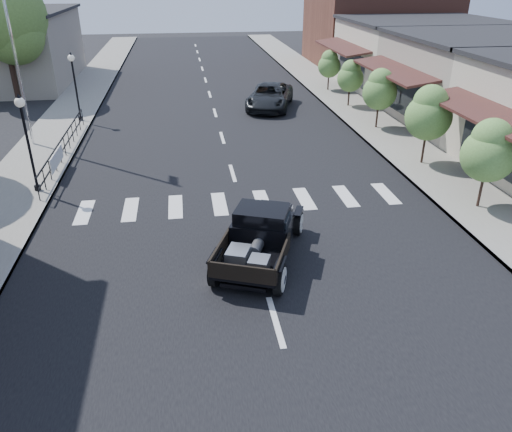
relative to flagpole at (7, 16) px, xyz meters
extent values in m
plane|color=black|center=(9.20, -12.00, -5.94)|extent=(120.00, 120.00, 0.00)
cube|color=black|center=(9.20, 3.00, -5.93)|extent=(14.00, 80.00, 0.02)
cube|color=gray|center=(0.70, 3.00, -5.86)|extent=(3.00, 80.00, 0.15)
cube|color=gray|center=(17.70, 3.00, -5.86)|extent=(3.00, 80.00, 0.15)
cube|color=gray|center=(24.20, 1.00, -3.69)|extent=(10.00, 9.00, 4.50)
cube|color=beige|center=(24.20, 10.00, -3.69)|extent=(10.00, 9.00, 4.50)
cube|color=brown|center=(24.70, 20.00, -2.44)|extent=(11.00, 10.00, 7.00)
cylinder|color=silver|center=(0.00, 0.00, 0.00)|extent=(0.12, 0.12, 11.57)
imported|color=black|center=(12.65, 5.66, -5.21)|extent=(3.92, 5.70, 1.45)
camera|label=1|loc=(7.29, -24.60, 1.80)|focal=35.00mm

